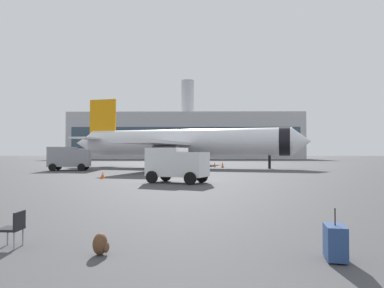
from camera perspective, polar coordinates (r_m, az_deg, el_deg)
airplane_at_gate at (r=50.23m, az=-1.39°, el=0.24°), size 35.29×32.15×10.50m
service_truck at (r=44.97m, az=-19.68°, el=-2.11°), size 5.01×2.97×2.90m
cargo_van at (r=25.54m, az=-2.60°, el=-3.20°), size 4.83×3.72×2.60m
safety_cone_near at (r=50.77m, az=5.07°, el=-3.45°), size 0.44×0.44×0.81m
safety_cone_mid at (r=27.91m, az=1.75°, el=-5.21°), size 0.44×0.44×0.80m
safety_cone_far at (r=30.84m, az=-14.57°, el=-4.98°), size 0.44×0.44×0.61m
safety_cone_outer at (r=52.76m, az=3.77°, el=-3.38°), size 0.44×0.44×0.78m
rolling_suitcase at (r=8.11m, az=22.61°, el=-14.75°), size 0.51×0.70×1.10m
traveller_backpack at (r=8.23m, az=-14.84°, el=-15.74°), size 0.36×0.40×0.48m
gate_chair at (r=9.50m, az=-27.36°, el=-12.03°), size 0.50×0.50×0.86m
terminal_building at (r=120.31m, az=-0.96°, el=1.32°), size 77.75×18.65×27.36m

